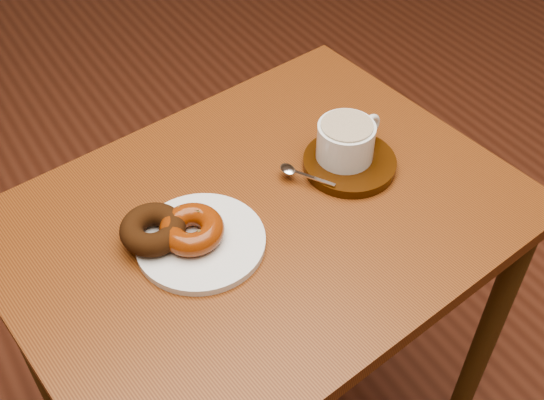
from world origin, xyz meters
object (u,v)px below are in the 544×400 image
cafe_table (262,262)px  donut_plate (201,242)px  saucer (349,163)px  coffee_cup (346,140)px

cafe_table → donut_plate: bearing=176.6°
saucer → donut_plate: bearing=-176.7°
saucer → coffee_cup: 0.04m
cafe_table → coffee_cup: size_ratio=6.78×
saucer → cafe_table: bearing=-176.2°
donut_plate → cafe_table: bearing=2.4°
coffee_cup → donut_plate: bearing=178.6°
donut_plate → coffee_cup: (0.30, 0.03, 0.05)m
cafe_table → donut_plate: (-0.11, -0.00, 0.13)m
cafe_table → saucer: saucer is taller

